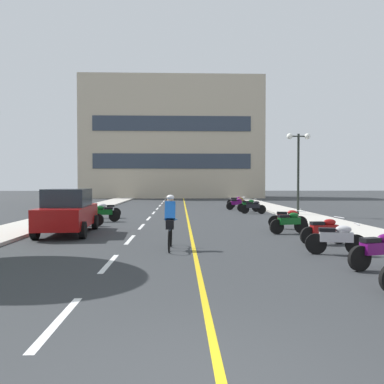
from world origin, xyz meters
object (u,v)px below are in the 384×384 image
motorcycle_1 (379,250)px  motorcycle_12 (238,202)px  motorcycle_2 (336,238)px  motorcycle_6 (87,216)px  street_lamp_mid (298,155)px  motorcycle_3 (324,230)px  motorcycle_13 (237,201)px  motorcycle_4 (289,222)px  motorcycle_5 (288,219)px  motorcycle_10 (249,205)px  cyclist_rider (170,221)px  motorcycle_7 (104,213)px  motorcycle_8 (106,210)px  parked_car_near (68,211)px  motorcycle_9 (253,207)px  motorcycle_11 (237,204)px

motorcycle_1 → motorcycle_12: bearing=89.9°
motorcycle_2 → motorcycle_6: size_ratio=1.00×
street_lamp_mid → motorcycle_3: size_ratio=2.93×
street_lamp_mid → motorcycle_13: (-2.38, 9.29, -3.30)m
motorcycle_6 → motorcycle_13: (9.36, 14.12, 0.00)m
motorcycle_4 → motorcycle_6: same height
street_lamp_mid → motorcycle_5: size_ratio=3.02×
motorcycle_2 → motorcycle_10: (0.41, 15.88, 0.00)m
motorcycle_5 → motorcycle_13: size_ratio=1.00×
motorcycle_6 → motorcycle_3: bearing=-31.1°
motorcycle_3 → motorcycle_10: same height
cyclist_rider → street_lamp_mid: bearing=55.8°
motorcycle_2 → motorcycle_7: (-8.52, 9.29, 0.00)m
motorcycle_10 → motorcycle_13: 5.67m
motorcycle_4 → motorcycle_13: (0.45, 17.09, 0.00)m
street_lamp_mid → motorcycle_8: size_ratio=2.94×
parked_car_near → cyclist_rider: (4.22, -3.58, -0.03)m
street_lamp_mid → motorcycle_7: (-11.32, -2.97, -3.30)m
motorcycle_10 → motorcycle_9: bearing=-90.8°
parked_car_near → motorcycle_13: (9.42, 16.89, -0.44)m
motorcycle_3 → motorcycle_4: size_ratio=1.01×
cyclist_rider → motorcycle_3: bearing=8.0°
street_lamp_mid → motorcycle_3: street_lamp_mid is taller
parked_car_near → motorcycle_5: 9.42m
motorcycle_8 → motorcycle_13: same height
motorcycle_2 → motorcycle_1: bearing=-81.8°
motorcycle_11 → motorcycle_13: size_ratio=1.01×
motorcycle_4 → motorcycle_10: size_ratio=0.99×
motorcycle_7 → motorcycle_13: 15.17m
street_lamp_mid → motorcycle_11: size_ratio=2.99×
motorcycle_4 → cyclist_rider: size_ratio=0.95×
motorcycle_12 → motorcycle_3: bearing=-89.8°
motorcycle_8 → motorcycle_1: bearing=-55.4°
motorcycle_5 → motorcycle_10: size_ratio=0.97×
parked_car_near → motorcycle_7: (0.48, 4.62, -0.44)m
motorcycle_1 → motorcycle_7: (-8.78, 11.10, 0.00)m
motorcycle_2 → motorcycle_6: bearing=140.3°
motorcycle_2 → motorcycle_8: size_ratio=0.99×
motorcycle_8 → motorcycle_4: bearing=-38.1°
motorcycle_9 → motorcycle_2: bearing=-91.6°
motorcycle_9 → motorcycle_1: bearing=-90.4°
motorcycle_4 → cyclist_rider: (-4.75, -3.37, 0.41)m
street_lamp_mid → cyclist_rider: (-7.58, -11.17, -2.89)m
motorcycle_1 → cyclist_rider: cyclist_rider is taller
motorcycle_5 → motorcycle_12: same height
motorcycle_7 → motorcycle_5: bearing=-20.9°
cyclist_rider → parked_car_near: bearing=139.7°
motorcycle_4 → motorcycle_13: same height
motorcycle_6 → motorcycle_11: size_ratio=1.01×
motorcycle_13 → cyclist_rider: cyclist_rider is taller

